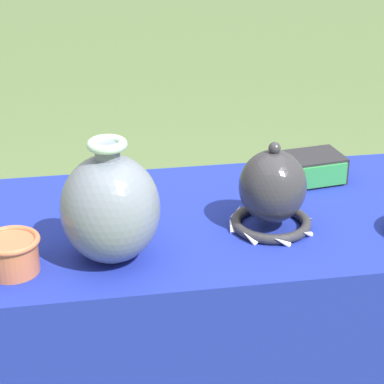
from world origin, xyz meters
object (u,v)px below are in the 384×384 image
(mosaic_tile_box, at_px, (314,168))
(bowl_shallow_cobalt, at_px, (114,196))
(vase_dome_bell, at_px, (272,193))
(cup_wide_terracotta, at_px, (12,253))
(vase_tall_bulbous, at_px, (110,207))

(mosaic_tile_box, bearing_deg, bowl_shallow_cobalt, 178.94)
(vase_dome_bell, xyz_separation_m, cup_wide_terracotta, (-0.53, -0.09, -0.04))
(vase_tall_bulbous, height_order, vase_dome_bell, vase_tall_bulbous)
(vase_tall_bulbous, height_order, bowl_shallow_cobalt, vase_tall_bulbous)
(vase_dome_bell, height_order, cup_wide_terracotta, vase_dome_bell)
(mosaic_tile_box, bearing_deg, vase_tall_bulbous, -157.96)
(vase_tall_bulbous, xyz_separation_m, mosaic_tile_box, (0.51, 0.30, -0.08))
(vase_tall_bulbous, relative_size, bowl_shallow_cobalt, 1.66)
(vase_tall_bulbous, bearing_deg, mosaic_tile_box, 30.26)
(vase_dome_bell, bearing_deg, cup_wide_terracotta, -169.99)
(bowl_shallow_cobalt, distance_m, cup_wide_terracotta, 0.33)
(vase_dome_bell, bearing_deg, mosaic_tile_box, 53.21)
(vase_dome_bell, height_order, bowl_shallow_cobalt, vase_dome_bell)
(vase_tall_bulbous, distance_m, mosaic_tile_box, 0.60)
(mosaic_tile_box, xyz_separation_m, cup_wide_terracotta, (-0.70, -0.32, 0.01))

